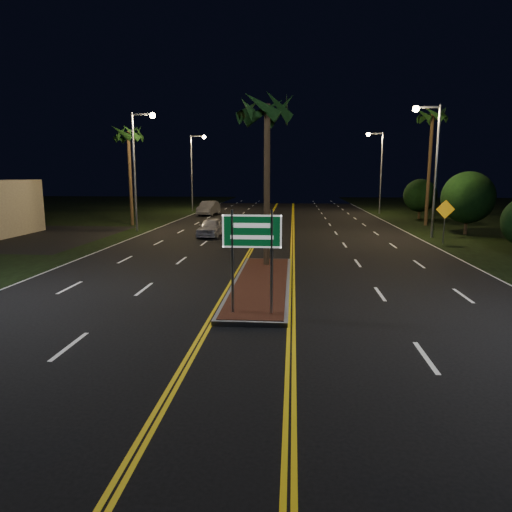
# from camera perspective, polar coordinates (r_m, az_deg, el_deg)

# --- Properties ---
(ground) EXTENTS (120.00, 120.00, 0.00)m
(ground) POSITION_cam_1_polar(r_m,az_deg,el_deg) (11.70, -1.75, -11.86)
(ground) COLOR black
(ground) RESTS_ON ground
(median_island) EXTENTS (2.25, 10.25, 0.17)m
(median_island) POSITION_cam_1_polar(r_m,az_deg,el_deg) (18.33, 0.68, -3.42)
(median_island) COLOR gray
(median_island) RESTS_ON ground
(highway_sign) EXTENTS (1.80, 0.08, 3.20)m
(highway_sign) POSITION_cam_1_polar(r_m,az_deg,el_deg) (13.77, -0.51, 1.88)
(highway_sign) COLOR gray
(highway_sign) RESTS_ON ground
(streetlight_left_mid) EXTENTS (1.91, 0.44, 9.00)m
(streetlight_left_mid) POSITION_cam_1_polar(r_m,az_deg,el_deg) (36.76, -14.45, 11.82)
(streetlight_left_mid) COLOR gray
(streetlight_left_mid) RESTS_ON ground
(streetlight_left_far) EXTENTS (1.91, 0.44, 9.00)m
(streetlight_left_far) POSITION_cam_1_polar(r_m,az_deg,el_deg) (56.06, -7.69, 11.36)
(streetlight_left_far) COLOR gray
(streetlight_left_far) RESTS_ON ground
(streetlight_right_mid) EXTENTS (1.91, 0.44, 9.00)m
(streetlight_right_mid) POSITION_cam_1_polar(r_m,az_deg,el_deg) (34.12, 21.07, 11.63)
(streetlight_right_mid) COLOR gray
(streetlight_right_mid) RESTS_ON ground
(streetlight_right_far) EXTENTS (1.91, 0.44, 9.00)m
(streetlight_right_far) POSITION_cam_1_polar(r_m,az_deg,el_deg) (53.62, 15.02, 11.17)
(streetlight_right_far) COLOR gray
(streetlight_right_far) RESTS_ON ground
(palm_median) EXTENTS (2.40, 2.40, 8.30)m
(palm_median) POSITION_cam_1_polar(r_m,az_deg,el_deg) (21.51, 1.41, 17.87)
(palm_median) COLOR #382819
(palm_median) RESTS_ON ground
(palm_left_far) EXTENTS (2.40, 2.40, 8.80)m
(palm_left_far) POSITION_cam_1_polar(r_m,az_deg,el_deg) (41.37, -15.69, 14.44)
(palm_left_far) COLOR #382819
(palm_left_far) RESTS_ON ground
(palm_right_far) EXTENTS (2.40, 2.40, 10.30)m
(palm_right_far) POSITION_cam_1_polar(r_m,az_deg,el_deg) (42.65, 21.21, 15.90)
(palm_right_far) COLOR #382819
(palm_right_far) RESTS_ON ground
(shrub_mid) EXTENTS (3.78, 3.78, 4.62)m
(shrub_mid) POSITION_cam_1_polar(r_m,az_deg,el_deg) (37.09, 24.97, 6.65)
(shrub_mid) COLOR #382819
(shrub_mid) RESTS_ON ground
(shrub_far) EXTENTS (3.24, 3.24, 3.96)m
(shrub_far) POSITION_cam_1_polar(r_m,az_deg,el_deg) (48.48, 19.84, 7.13)
(shrub_far) COLOR #382819
(shrub_far) RESTS_ON ground
(car_near) EXTENTS (2.17, 4.66, 1.53)m
(car_near) POSITION_cam_1_polar(r_m,az_deg,el_deg) (33.02, -5.64, 3.80)
(car_near) COLOR #B7B7BD
(car_near) RESTS_ON ground
(car_far) EXTENTS (2.67, 5.42, 1.75)m
(car_far) POSITION_cam_1_polar(r_m,az_deg,el_deg) (50.63, -5.95, 6.12)
(car_far) COLOR #A6A7B0
(car_far) RESTS_ON ground
(warning_sign) EXTENTS (1.18, 0.11, 2.81)m
(warning_sign) POSITION_cam_1_polar(r_m,az_deg,el_deg) (31.26, 22.55, 4.74)
(warning_sign) COLOR gray
(warning_sign) RESTS_ON ground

